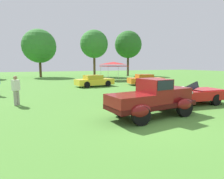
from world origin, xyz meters
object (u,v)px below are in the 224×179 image
at_px(show_car_orange, 145,80).
at_px(canopy_tent_left_field, 114,64).
at_px(neighbor_convertible, 188,94).
at_px(show_car_yellow, 94,81).
at_px(feature_pickup_truck, 152,98).
at_px(spectator_near_truck, 16,90).

xyz_separation_m(show_car_orange, canopy_tent_left_field, (-0.95, 6.88, 1.82)).
xyz_separation_m(neighbor_convertible, show_car_yellow, (-2.26, 10.78, 0.02)).
bearing_deg(show_car_orange, feature_pickup_truck, -122.33).
height_order(neighbor_convertible, show_car_orange, neighbor_convertible).
relative_size(feature_pickup_truck, neighbor_convertible, 0.92).
bearing_deg(show_car_yellow, feature_pickup_truck, -95.95).
distance_m(feature_pickup_truck, show_car_orange, 13.39).
xyz_separation_m(feature_pickup_truck, spectator_near_truck, (-5.72, 5.03, 0.05)).
bearing_deg(canopy_tent_left_field, spectator_near_truck, -132.21).
height_order(feature_pickup_truck, neighbor_convertible, feature_pickup_truck).
relative_size(show_car_yellow, canopy_tent_left_field, 1.29).
relative_size(feature_pickup_truck, show_car_orange, 1.02).
height_order(show_car_orange, canopy_tent_left_field, canopy_tent_left_field).
bearing_deg(show_car_yellow, canopy_tent_left_field, 50.79).
xyz_separation_m(neighbor_convertible, canopy_tent_left_field, (2.69, 16.84, 1.84)).
xyz_separation_m(neighbor_convertible, spectator_near_truck, (-9.25, 3.68, 0.33)).
relative_size(neighbor_convertible, show_car_yellow, 1.13).
height_order(show_car_yellow, show_car_orange, same).
xyz_separation_m(show_car_yellow, spectator_near_truck, (-6.99, -7.10, 0.31)).
height_order(show_car_orange, spectator_near_truck, spectator_near_truck).
xyz_separation_m(show_car_orange, spectator_near_truck, (-12.88, -6.28, 0.31)).
relative_size(show_car_yellow, show_car_orange, 0.98).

